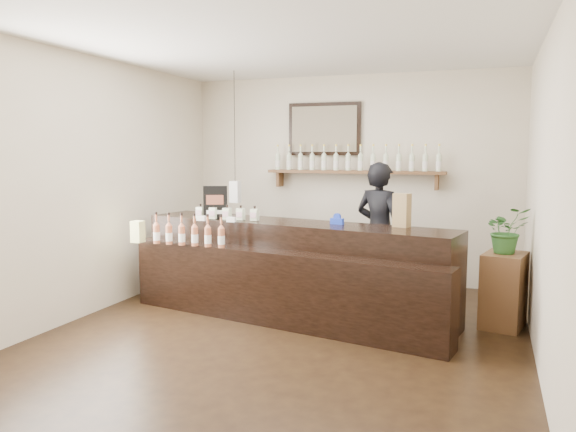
# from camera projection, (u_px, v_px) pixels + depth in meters

# --- Properties ---
(ground) EXTENTS (5.00, 5.00, 0.00)m
(ground) POSITION_uv_depth(u_px,v_px,m) (287.00, 332.00, 5.52)
(ground) COLOR black
(ground) RESTS_ON ground
(room_shell) EXTENTS (5.00, 5.00, 5.00)m
(room_shell) POSITION_uv_depth(u_px,v_px,m) (287.00, 159.00, 5.33)
(room_shell) COLOR beige
(room_shell) RESTS_ON ground
(back_wall_decor) EXTENTS (2.66, 0.96, 1.69)m
(back_wall_decor) POSITION_uv_depth(u_px,v_px,m) (337.00, 153.00, 7.59)
(back_wall_decor) COLOR brown
(back_wall_decor) RESTS_ON ground
(counter) EXTENTS (3.66, 1.63, 1.17)m
(counter) POSITION_uv_depth(u_px,v_px,m) (288.00, 272.00, 6.06)
(counter) COLOR black
(counter) RESTS_ON ground
(promo_sign) EXTENTS (0.26, 0.12, 0.38)m
(promo_sign) POSITION_uv_depth(u_px,v_px,m) (215.00, 203.00, 6.37)
(promo_sign) COLOR black
(promo_sign) RESTS_ON counter
(paper_bag) EXTENTS (0.19, 0.16, 0.34)m
(paper_bag) POSITION_uv_depth(u_px,v_px,m) (402.00, 210.00, 5.70)
(paper_bag) COLOR olive
(paper_bag) RESTS_ON counter
(tape_dispenser) EXTENTS (0.15, 0.07, 0.12)m
(tape_dispenser) POSITION_uv_depth(u_px,v_px,m) (337.00, 220.00, 5.93)
(tape_dispenser) COLOR #1A34B7
(tape_dispenser) RESTS_ON counter
(side_cabinet) EXTENTS (0.48, 0.59, 0.76)m
(side_cabinet) POSITION_uv_depth(u_px,v_px,m) (504.00, 290.00, 5.67)
(side_cabinet) COLOR brown
(side_cabinet) RESTS_ON ground
(potted_plant) EXTENTS (0.54, 0.51, 0.47)m
(potted_plant) POSITION_uv_depth(u_px,v_px,m) (506.00, 230.00, 5.60)
(potted_plant) COLOR #2C5F26
(potted_plant) RESTS_ON side_cabinet
(shopkeeper) EXTENTS (0.79, 0.65, 1.87)m
(shopkeeper) POSITION_uv_depth(u_px,v_px,m) (379.00, 223.00, 6.66)
(shopkeeper) COLOR black
(shopkeeper) RESTS_ON ground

